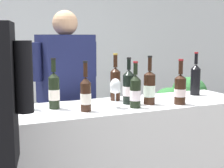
% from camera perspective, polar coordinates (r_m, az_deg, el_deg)
% --- Properties ---
extents(wall_back, '(8.00, 0.10, 2.80)m').
position_cam_1_polar(wall_back, '(4.74, -14.45, 6.94)').
color(wall_back, silver).
rests_on(wall_back, ground_plane).
extents(wine_bottle_0, '(0.08, 0.08, 0.35)m').
position_cam_1_polar(wine_bottle_0, '(2.35, 6.50, -0.61)').
color(wine_bottle_0, black).
rests_on(wine_bottle_0, counter).
extents(wine_bottle_1, '(0.08, 0.08, 0.35)m').
position_cam_1_polar(wine_bottle_1, '(2.47, 0.59, 0.08)').
color(wine_bottle_1, black).
rests_on(wine_bottle_1, counter).
extents(wine_bottle_2, '(0.07, 0.07, 0.34)m').
position_cam_1_polar(wine_bottle_2, '(2.25, -14.65, -1.22)').
color(wine_bottle_2, black).
rests_on(wine_bottle_2, counter).
extents(wine_bottle_3, '(0.07, 0.07, 0.34)m').
position_cam_1_polar(wine_bottle_3, '(2.22, -10.00, -1.04)').
color(wine_bottle_3, black).
rests_on(wine_bottle_3, counter).
extents(wine_bottle_4, '(0.08, 0.08, 0.33)m').
position_cam_1_polar(wine_bottle_4, '(2.35, 2.91, -0.53)').
color(wine_bottle_4, black).
rests_on(wine_bottle_4, counter).
extents(wine_bottle_5, '(0.07, 0.07, 0.33)m').
position_cam_1_polar(wine_bottle_5, '(2.12, -4.58, -1.72)').
color(wine_bottle_5, black).
rests_on(wine_bottle_5, counter).
extents(wine_bottle_6, '(0.08, 0.08, 0.32)m').
position_cam_1_polar(wine_bottle_6, '(2.38, 11.72, -0.80)').
color(wine_bottle_6, black).
rests_on(wine_bottle_6, counter).
extents(wine_bottle_7, '(0.08, 0.08, 0.32)m').
position_cam_1_polar(wine_bottle_7, '(2.22, 4.06, -1.24)').
color(wine_bottle_7, black).
rests_on(wine_bottle_7, counter).
extents(wine_bottle_8, '(0.08, 0.08, 0.35)m').
position_cam_1_polar(wine_bottle_8, '(2.78, 14.25, 0.90)').
color(wine_bottle_8, black).
rests_on(wine_bottle_8, counter).
extents(wine_glass, '(0.08, 0.08, 0.20)m').
position_cam_1_polar(wine_glass, '(2.21, 0.59, -0.55)').
color(wine_glass, silver).
rests_on(wine_glass, counter).
extents(person_server, '(0.58, 0.34, 1.70)m').
position_cam_1_polar(person_server, '(2.82, -7.81, -5.36)').
color(person_server, black).
rests_on(person_server, ground_plane).
extents(potted_shrub, '(0.56, 0.52, 1.04)m').
position_cam_1_polar(potted_shrub, '(3.85, 11.46, -4.23)').
color(potted_shrub, brown).
rests_on(potted_shrub, ground_plane).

